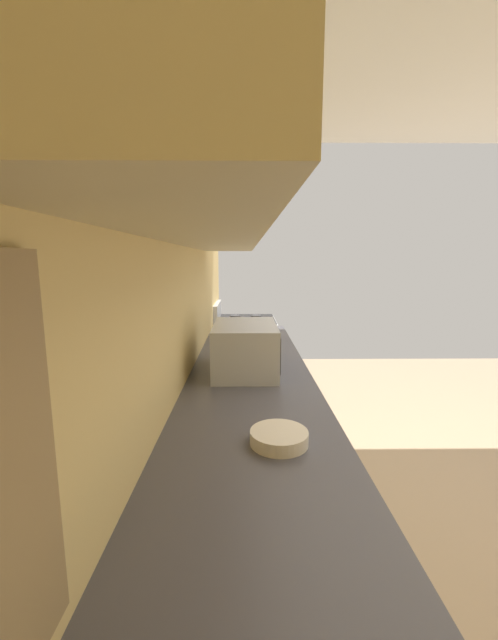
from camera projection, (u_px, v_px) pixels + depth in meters
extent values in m
plane|color=tan|center=(476.00, 516.00, 2.16)|extent=(6.96, 6.96, 0.00)
cube|color=#E5C376|center=(177.00, 284.00, 1.92)|extent=(4.47, 0.12, 2.74)
cube|color=beige|center=(250.00, 490.00, 1.71)|extent=(3.57, 0.64, 0.87)
cube|color=#4B4A52|center=(250.00, 399.00, 1.63)|extent=(3.60, 0.67, 0.02)
cube|color=#332819|center=(344.00, 569.00, 1.27)|extent=(0.01, 0.01, 0.80)
cube|color=#332819|center=(318.00, 489.00, 1.71)|extent=(0.01, 0.01, 0.80)
cube|color=#332819|center=(303.00, 442.00, 2.15)|extent=(0.01, 0.01, 0.80)
cube|color=#332819|center=(293.00, 411.00, 2.59)|extent=(0.01, 0.01, 0.80)
cube|color=#332819|center=(286.00, 389.00, 3.03)|extent=(0.01, 0.01, 0.80)
cube|color=beige|center=(214.00, 154.00, 1.46)|extent=(2.57, 0.35, 0.70)
cube|color=#B7BABF|center=(246.00, 362.00, 3.79)|extent=(0.64, 0.61, 0.89)
cube|color=black|center=(276.00, 366.00, 3.80)|extent=(0.50, 0.01, 0.49)
cube|color=black|center=(246.00, 319.00, 3.72)|extent=(0.61, 0.58, 0.02)
cube|color=#B7BABF|center=(218.00, 312.00, 3.70)|extent=(0.61, 0.04, 0.18)
cylinder|color=#38383D|center=(257.00, 320.00, 3.58)|extent=(0.11, 0.11, 0.01)
cylinder|color=#38383D|center=(256.00, 316.00, 3.86)|extent=(0.11, 0.11, 0.01)
cylinder|color=#38383D|center=(235.00, 320.00, 3.58)|extent=(0.11, 0.11, 0.01)
cylinder|color=#38383D|center=(235.00, 316.00, 3.86)|extent=(0.11, 0.11, 0.01)
cube|color=#B7BABF|center=(245.00, 348.00, 2.00)|extent=(0.51, 0.34, 0.26)
cube|color=black|center=(277.00, 350.00, 1.96)|extent=(0.31, 0.01, 0.19)
cube|color=#2D2D33|center=(274.00, 340.00, 2.19)|extent=(0.09, 0.01, 0.19)
cylinder|color=silver|center=(279.00, 437.00, 1.22)|extent=(0.20, 0.20, 0.05)
cylinder|color=#F0E0C8|center=(279.00, 434.00, 1.21)|extent=(0.16, 0.16, 0.02)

